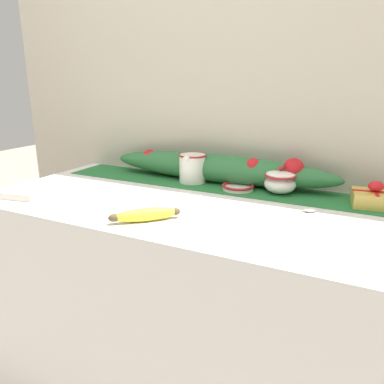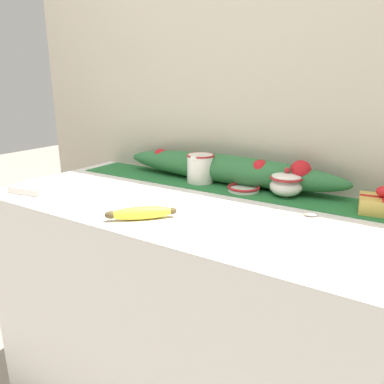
{
  "view_description": "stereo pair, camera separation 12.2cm",
  "coord_description": "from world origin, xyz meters",
  "px_view_note": "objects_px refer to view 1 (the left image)",
  "views": [
    {
      "loc": [
        0.57,
        -1.09,
        1.31
      ],
      "look_at": [
        0.04,
        -0.04,
        0.96
      ],
      "focal_mm": 35.0,
      "sensor_mm": 36.0,
      "label": 1
    },
    {
      "loc": [
        0.67,
        -1.03,
        1.31
      ],
      "look_at": [
        0.04,
        -0.04,
        0.96
      ],
      "focal_mm": 35.0,
      "sensor_mm": 36.0,
      "label": 2
    }
  ],
  "objects_px": {
    "cream_pitcher": "(193,167)",
    "small_dish": "(238,187)",
    "gift_box": "(374,198)",
    "banana": "(145,215)",
    "spoon": "(307,211)",
    "sugar_bowl": "(280,181)",
    "napkin_stack": "(27,191)"
  },
  "relations": [
    {
      "from": "cream_pitcher",
      "to": "small_dish",
      "type": "xyz_separation_m",
      "value": [
        0.2,
        -0.03,
        -0.05
      ]
    },
    {
      "from": "cream_pitcher",
      "to": "gift_box",
      "type": "relative_size",
      "value": 0.88
    },
    {
      "from": "banana",
      "to": "spoon",
      "type": "relative_size",
      "value": 1.2
    },
    {
      "from": "sugar_bowl",
      "to": "small_dish",
      "type": "height_order",
      "value": "sugar_bowl"
    },
    {
      "from": "small_dish",
      "to": "gift_box",
      "type": "xyz_separation_m",
      "value": [
        0.47,
        0.01,
        0.02
      ]
    },
    {
      "from": "small_dish",
      "to": "napkin_stack",
      "type": "bearing_deg",
      "value": -149.27
    },
    {
      "from": "small_dish",
      "to": "spoon",
      "type": "bearing_deg",
      "value": -25.78
    },
    {
      "from": "sugar_bowl",
      "to": "banana",
      "type": "xyz_separation_m",
      "value": [
        -0.29,
        -0.46,
        -0.03
      ]
    },
    {
      "from": "banana",
      "to": "gift_box",
      "type": "bearing_deg",
      "value": 36.55
    },
    {
      "from": "banana",
      "to": "small_dish",
      "type": "bearing_deg",
      "value": 72.68
    },
    {
      "from": "cream_pitcher",
      "to": "sugar_bowl",
      "type": "xyz_separation_m",
      "value": [
        0.36,
        -0.0,
        -0.02
      ]
    },
    {
      "from": "sugar_bowl",
      "to": "small_dish",
      "type": "xyz_separation_m",
      "value": [
        -0.15,
        -0.03,
        -0.03
      ]
    },
    {
      "from": "banana",
      "to": "spoon",
      "type": "bearing_deg",
      "value": 35.68
    },
    {
      "from": "small_dish",
      "to": "spoon",
      "type": "height_order",
      "value": "small_dish"
    },
    {
      "from": "cream_pitcher",
      "to": "banana",
      "type": "bearing_deg",
      "value": -81.31
    },
    {
      "from": "cream_pitcher",
      "to": "gift_box",
      "type": "xyz_separation_m",
      "value": [
        0.67,
        -0.01,
        -0.03
      ]
    },
    {
      "from": "gift_box",
      "to": "spoon",
      "type": "bearing_deg",
      "value": -141.6
    },
    {
      "from": "sugar_bowl",
      "to": "spoon",
      "type": "relative_size",
      "value": 0.81
    },
    {
      "from": "sugar_bowl",
      "to": "napkin_stack",
      "type": "relative_size",
      "value": 0.78
    },
    {
      "from": "cream_pitcher",
      "to": "napkin_stack",
      "type": "relative_size",
      "value": 0.88
    },
    {
      "from": "cream_pitcher",
      "to": "napkin_stack",
      "type": "xyz_separation_m",
      "value": [
        -0.46,
        -0.42,
        -0.05
      ]
    },
    {
      "from": "gift_box",
      "to": "small_dish",
      "type": "bearing_deg",
      "value": -178.25
    },
    {
      "from": "sugar_bowl",
      "to": "napkin_stack",
      "type": "height_order",
      "value": "sugar_bowl"
    },
    {
      "from": "small_dish",
      "to": "banana",
      "type": "distance_m",
      "value": 0.45
    },
    {
      "from": "small_dish",
      "to": "gift_box",
      "type": "bearing_deg",
      "value": 1.75
    },
    {
      "from": "cream_pitcher",
      "to": "napkin_stack",
      "type": "height_order",
      "value": "cream_pitcher"
    },
    {
      "from": "gift_box",
      "to": "cream_pitcher",
      "type": "bearing_deg",
      "value": 178.97
    },
    {
      "from": "sugar_bowl",
      "to": "spoon",
      "type": "xyz_separation_m",
      "value": [
        0.13,
        -0.16,
        -0.04
      ]
    },
    {
      "from": "napkin_stack",
      "to": "banana",
      "type": "bearing_deg",
      "value": -3.57
    },
    {
      "from": "spoon",
      "to": "napkin_stack",
      "type": "bearing_deg",
      "value": 172.52
    },
    {
      "from": "sugar_bowl",
      "to": "gift_box",
      "type": "bearing_deg",
      "value": -1.97
    },
    {
      "from": "banana",
      "to": "napkin_stack",
      "type": "xyz_separation_m",
      "value": [
        -0.53,
        0.03,
        -0.01
      ]
    }
  ]
}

